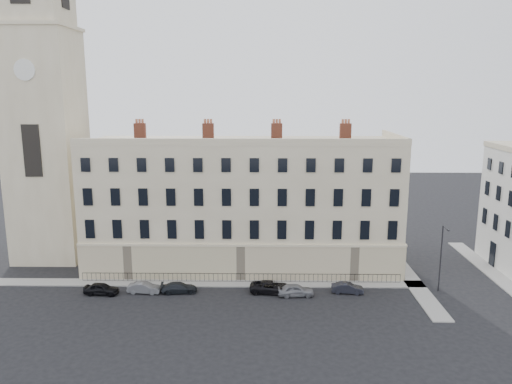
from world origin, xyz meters
TOP-DOWN VIEW (x-y plane):
  - ground at (0.00, 0.00)m, footprint 160.00×160.00m
  - terrace at (-5.97, 11.97)m, footprint 36.22×12.22m
  - church_tower at (-30.00, 14.00)m, footprint 8.00×8.13m
  - pavement_terrace at (-10.00, 5.00)m, footprint 48.00×2.00m
  - pavement_east_return at (13.00, 8.00)m, footprint 2.00×24.00m
  - pavement_adjacent at (23.00, 10.00)m, footprint 2.00×20.00m
  - railings at (-6.00, 5.40)m, footprint 35.00×0.04m
  - car_a at (-20.30, 1.97)m, footprint 3.70×1.73m
  - car_b at (-15.94, 2.40)m, footprint 3.52×1.44m
  - car_c at (-12.32, 2.53)m, footprint 3.88×1.91m
  - car_d at (-2.70, 2.64)m, footprint 4.60×2.48m
  - car_e at (-0.17, 1.85)m, footprint 3.82×1.74m
  - car_f at (5.28, 2.69)m, footprint 3.43×1.51m
  - streetlamp at (15.01, 3.34)m, footprint 0.23×1.55m

SIDE VIEW (x-z plane):
  - ground at x=0.00m, z-range 0.00..0.00m
  - pavement_terrace at x=-10.00m, z-range 0.00..0.12m
  - pavement_east_return at x=13.00m, z-range 0.00..0.12m
  - pavement_adjacent at x=23.00m, z-range 0.00..0.12m
  - car_c at x=-12.32m, z-range 0.00..1.09m
  - car_f at x=5.28m, z-range 0.00..1.10m
  - railings at x=-6.00m, z-range 0.07..1.03m
  - car_b at x=-15.94m, z-range 0.00..1.13m
  - car_a at x=-20.30m, z-range 0.00..1.22m
  - car_d at x=-2.70m, z-range 0.00..1.23m
  - car_e at x=-0.17m, z-range 0.00..1.27m
  - streetlamp at x=15.01m, z-range 0.39..7.53m
  - terrace at x=-5.97m, z-range -1.00..16.00m
  - church_tower at x=-30.00m, z-range -3.34..40.66m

